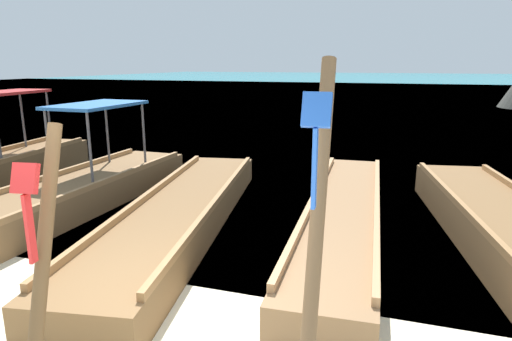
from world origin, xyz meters
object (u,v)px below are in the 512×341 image
object	(u,v)px
longtail_boat_red_ribbon	(181,215)
longtail_boat_violet_ribbon	(500,226)
longtail_boat_orange_ribbon	(79,191)
longtail_boat_blue_ribbon	(344,218)

from	to	relation	value
longtail_boat_red_ribbon	longtail_boat_violet_ribbon	size ratio (longest dim) A/B	1.15
longtail_boat_orange_ribbon	longtail_boat_red_ribbon	size ratio (longest dim) A/B	0.87
longtail_boat_red_ribbon	longtail_boat_blue_ribbon	size ratio (longest dim) A/B	0.98
longtail_boat_blue_ribbon	longtail_boat_orange_ribbon	bearing A→B (deg)	-178.44
longtail_boat_orange_ribbon	longtail_boat_violet_ribbon	world-z (taller)	longtail_boat_violet_ribbon
longtail_boat_orange_ribbon	longtail_boat_violet_ribbon	distance (m)	7.34
longtail_boat_red_ribbon	longtail_boat_orange_ribbon	bearing A→B (deg)	169.01
longtail_boat_red_ribbon	longtail_boat_blue_ribbon	bearing A→B (deg)	13.10
longtail_boat_violet_ribbon	longtail_boat_red_ribbon	bearing A→B (deg)	-169.46
longtail_boat_orange_ribbon	longtail_boat_blue_ribbon	xyz separation A→B (m)	(5.01, 0.14, -0.05)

